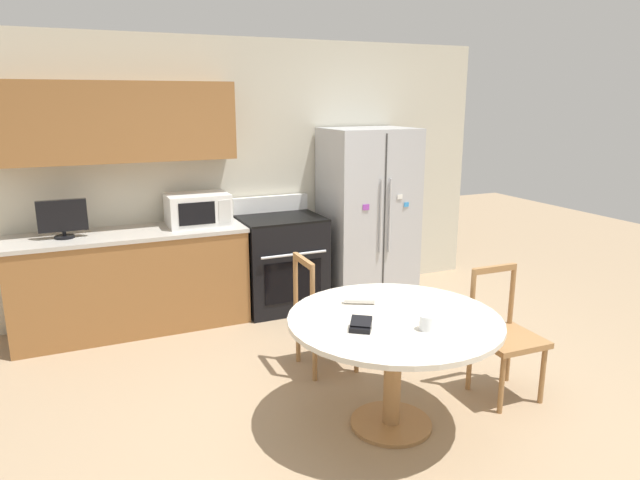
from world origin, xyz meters
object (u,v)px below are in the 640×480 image
(refrigerator, at_px, (368,214))
(oven_range, at_px, (281,262))
(candle_glass, at_px, (427,324))
(wallet, at_px, (361,325))
(countertop_tv, at_px, (62,218))
(dining_chair_far, at_px, (323,315))
(microwave, at_px, (198,209))
(dining_chair_right, at_px, (505,337))

(refrigerator, distance_m, oven_range, 1.03)
(candle_glass, height_order, wallet, candle_glass)
(refrigerator, xyz_separation_m, candle_glass, (-0.99, -2.52, -0.10))
(oven_range, xyz_separation_m, countertop_tv, (-1.92, 0.00, 0.61))
(dining_chair_far, bearing_deg, candle_glass, 7.40)
(microwave, relative_size, wallet, 3.22)
(microwave, xyz_separation_m, candle_glass, (0.74, -2.61, -0.27))
(oven_range, distance_m, countertop_tv, 2.01)
(candle_glass, bearing_deg, refrigerator, 68.50)
(microwave, relative_size, candle_glass, 6.31)
(refrigerator, height_order, dining_chair_far, refrigerator)
(candle_glass, relative_size, wallet, 0.51)
(refrigerator, xyz_separation_m, dining_chair_far, (-1.12, -1.36, -0.44))
(countertop_tv, height_order, dining_chair_right, countertop_tv)
(refrigerator, distance_m, candle_glass, 2.71)
(oven_range, xyz_separation_m, dining_chair_far, (-0.17, -1.39, -0.03))
(microwave, height_order, dining_chair_far, microwave)
(countertop_tv, xyz_separation_m, dining_chair_right, (2.73, -2.28, -0.64))
(countertop_tv, bearing_deg, dining_chair_right, -39.90)
(dining_chair_far, distance_m, candle_glass, 1.22)
(dining_chair_right, bearing_deg, microwave, -54.02)
(dining_chair_far, bearing_deg, refrigerator, 141.68)
(refrigerator, height_order, microwave, refrigerator)
(dining_chair_far, bearing_deg, countertop_tv, -127.42)
(candle_glass, bearing_deg, dining_chair_far, 96.29)
(refrigerator, distance_m, wallet, 2.73)
(dining_chair_right, bearing_deg, wallet, 7.52)
(refrigerator, distance_m, microwave, 1.74)
(oven_range, height_order, dining_chair_far, oven_range)
(oven_range, bearing_deg, candle_glass, -90.98)
(oven_range, distance_m, wallet, 2.44)
(microwave, xyz_separation_m, wallet, (0.39, -2.46, -0.28))
(refrigerator, distance_m, countertop_tv, 2.88)
(countertop_tv, height_order, candle_glass, countertop_tv)
(countertop_tv, distance_m, candle_glass, 3.18)
(wallet, bearing_deg, dining_chair_far, 77.65)
(refrigerator, relative_size, countertop_tv, 4.52)
(countertop_tv, bearing_deg, oven_range, -0.12)
(candle_glass, bearing_deg, wallet, 156.30)
(dining_chair_far, distance_m, wallet, 1.08)
(refrigerator, relative_size, oven_range, 1.62)
(dining_chair_far, bearing_deg, dining_chair_right, 48.88)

